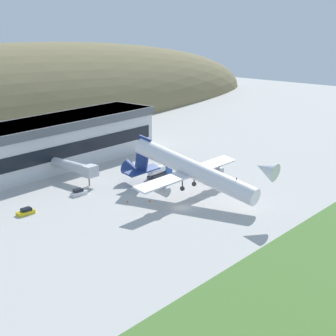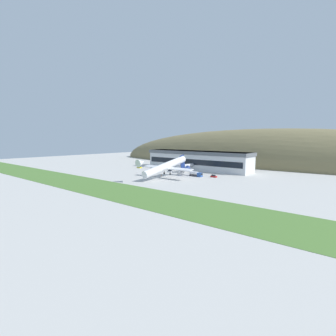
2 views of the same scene
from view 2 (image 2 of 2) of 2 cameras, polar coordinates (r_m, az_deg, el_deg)
The scene contains 13 objects.
ground_plane at distance 155.42m, azimuth -3.03°, elevation -2.11°, with size 441.66×441.66×0.00m, color #B7B5AF.
grass_strip_foreground at distance 130.47m, azimuth -14.92°, elevation -4.00°, with size 397.49×27.05×0.08m, color #4C7533.
hill_backdrop at distance 240.35m, azimuth 19.95°, elevation 0.60°, with size 337.39×66.19×62.40m, color olive.
terminal_building at distance 195.36m, azimuth 6.36°, elevation 1.95°, with size 83.67×16.61×13.76m.
jetway_0 at distance 181.73m, azimuth 3.77°, elevation 0.43°, with size 3.38×15.53×5.43m.
cargo_airplane at distance 152.07m, azimuth -0.35°, elevation 0.29°, with size 35.17×44.42×12.39m.
service_car_0 at distance 189.84m, azimuth -3.59°, elevation -0.34°, with size 4.11×2.14×1.45m.
service_car_1 at distance 179.72m, azimuth 0.44°, elevation -0.70°, with size 4.23×2.08×1.57m.
service_car_2 at distance 158.95m, azimuth 9.91°, elevation -1.78°, with size 3.89×1.79×1.53m.
service_car_3 at distance 205.17m, azimuth -6.28°, elevation 0.18°, with size 4.13×2.01×1.58m.
fuel_truck at distance 160.94m, azimuth 6.05°, elevation -1.32°, with size 8.55×2.41×3.02m.
traffic_cone_0 at distance 167.71m, azimuth -1.51°, elevation -1.36°, with size 0.52×0.52×0.58m.
traffic_cone_1 at distance 162.58m, azimuth -1.41°, elevation -1.61°, with size 0.52×0.52×0.58m.
Camera 2 is at (106.04, -111.15, 23.64)m, focal length 28.00 mm.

